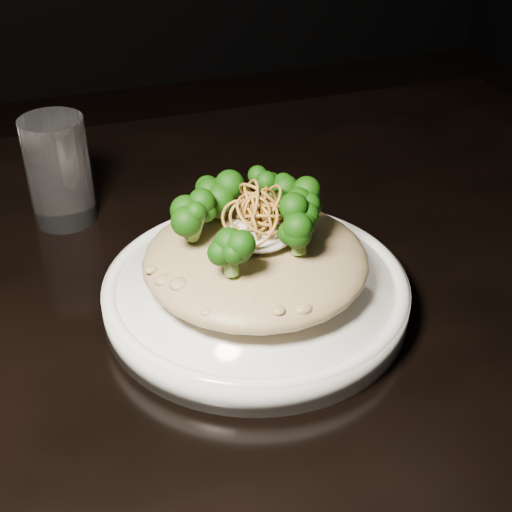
% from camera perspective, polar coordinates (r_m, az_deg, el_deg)
% --- Properties ---
extents(table, '(1.10, 0.80, 0.75)m').
position_cam_1_polar(table, '(0.73, -3.42, -7.47)').
color(table, black).
rests_on(table, ground).
extents(plate, '(0.27, 0.27, 0.03)m').
position_cam_1_polar(plate, '(0.64, 0.00, -3.05)').
color(plate, white).
rests_on(plate, table).
extents(risotto, '(0.20, 0.20, 0.04)m').
position_cam_1_polar(risotto, '(0.62, -0.03, -0.27)').
color(risotto, brown).
rests_on(risotto, plate).
extents(broccoli, '(0.13, 0.13, 0.05)m').
position_cam_1_polar(broccoli, '(0.59, -0.43, 3.38)').
color(broccoli, black).
rests_on(broccoli, risotto).
extents(cheese, '(0.06, 0.06, 0.02)m').
position_cam_1_polar(cheese, '(0.60, 0.32, 1.80)').
color(cheese, white).
rests_on(cheese, risotto).
extents(shallots, '(0.06, 0.06, 0.04)m').
position_cam_1_polar(shallots, '(0.59, 0.08, 4.08)').
color(shallots, brown).
rests_on(shallots, cheese).
extents(drinking_glass, '(0.07, 0.07, 0.12)m').
position_cam_1_polar(drinking_glass, '(0.77, -15.50, 6.57)').
color(drinking_glass, white).
rests_on(drinking_glass, table).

